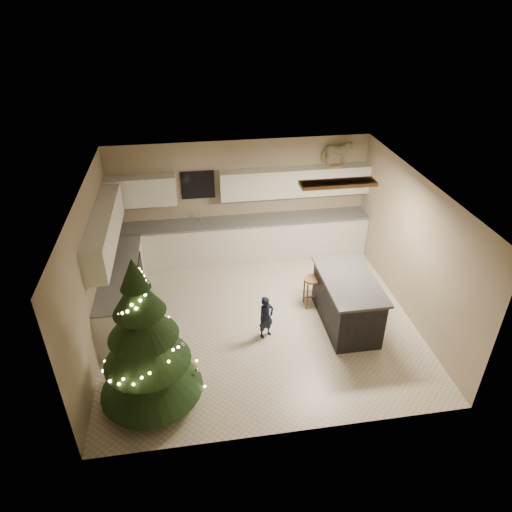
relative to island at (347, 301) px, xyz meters
name	(u,v)px	position (x,y,z in m)	size (l,w,h in m)	color
ground_plane	(259,319)	(-1.53, 0.33, -0.48)	(5.50, 5.50, 0.00)	beige
room_shell	(261,236)	(-1.50, 0.33, 1.27)	(5.52, 5.02, 2.61)	tan
cabinetry	(202,243)	(-2.44, 1.98, 0.28)	(5.50, 3.20, 2.00)	silver
island	(347,301)	(0.00, 0.00, 0.00)	(0.90, 1.70, 0.95)	black
bar_stool	(312,285)	(-0.48, 0.59, -0.02)	(0.32, 0.32, 0.61)	olive
christmas_tree	(146,348)	(-3.38, -1.27, 0.53)	(1.54, 1.49, 2.46)	#3F2816
toddler	(266,317)	(-1.48, -0.14, -0.07)	(0.30, 0.19, 0.81)	black
rocking_horse	(337,153)	(0.48, 2.65, 1.81)	(0.66, 0.38, 0.55)	olive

